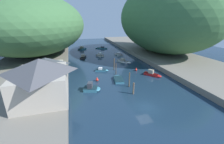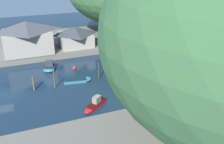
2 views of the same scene
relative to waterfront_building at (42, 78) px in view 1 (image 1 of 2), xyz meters
name	(u,v)px [view 1 (image 1 of 2)]	position (x,y,z in m)	size (l,w,h in m)	color
water_surface	(106,62)	(16.89, 24.23, -5.03)	(130.00, 130.00, 0.00)	#192D42
left_bank	(32,65)	(-7.08, 24.23, -4.34)	(22.00, 120.00, 1.38)	slate
right_bank	(165,56)	(40.86, 24.23, -4.34)	(22.00, 120.00, 1.38)	slate
hillside_left	(32,25)	(-8.18, 38.91, 7.31)	(38.53, 53.94, 21.91)	#3D6B3D
hillside_right	(167,18)	(41.96, 27.18, 9.79)	(33.91, 47.47, 26.88)	#3D6B3D
waterfront_building	(42,78)	(0.00, 0.00, 0.00)	(8.79, 11.12, 7.06)	#B2A899
boathouse_shed	(47,67)	(-0.73, 11.05, -1.27)	(8.01, 8.24, 4.59)	#B2A899
boat_navy_launch	(99,55)	(16.26, 33.25, -4.59)	(3.33, 3.96, 1.47)	silver
boat_red_skiff	(124,61)	(22.94, 21.88, -4.66)	(4.14, 5.50, 1.23)	white
boat_near_quay	(118,79)	(16.06, 7.32, -4.75)	(2.81, 5.39, 0.57)	teal
boat_yellow_tender	(83,57)	(9.41, 31.28, -4.60)	(3.01, 5.37, 1.44)	black
boat_cabin_cruiser	(101,48)	(20.11, 48.75, -4.68)	(6.14, 4.00, 1.12)	teal
boat_small_dinghy	(83,48)	(10.90, 49.32, -4.55)	(4.98, 4.62, 1.61)	teal
boat_open_rowboat	(102,70)	(13.48, 14.84, -4.69)	(4.06, 2.60, 1.06)	teal
boat_mid_channel	(153,74)	(25.82, 7.40, -4.54)	(3.87, 4.56, 1.63)	red
boat_far_upstream	(118,54)	(24.29, 33.11, -4.69)	(3.05, 4.75, 1.11)	white
boat_far_right_bank	(92,88)	(8.87, 3.10, -4.47)	(3.98, 3.00, 1.87)	teal
mooring_post_nearest	(133,88)	(16.73, -0.73, -3.73)	(0.31, 0.31, 2.58)	brown
mooring_post_second	(129,80)	(17.21, 2.79, -3.30)	(0.26, 0.26, 3.45)	brown
mooring_post_fourth	(116,69)	(16.65, 11.18, -3.42)	(0.21, 0.21, 3.21)	#4C3D2D
mooring_post_farthest	(114,64)	(17.23, 15.00, -3.22)	(0.29, 0.29, 3.59)	#4C3D2D
channel_buoy_near	(97,80)	(10.78, 7.84, -4.61)	(0.71, 0.71, 1.07)	red
channel_buoy_far	(136,70)	(23.24, 12.38, -4.66)	(0.64, 0.64, 0.95)	red
person_on_quay	(63,81)	(2.99, 4.21, -2.67)	(0.22, 0.38, 1.69)	#282D3D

